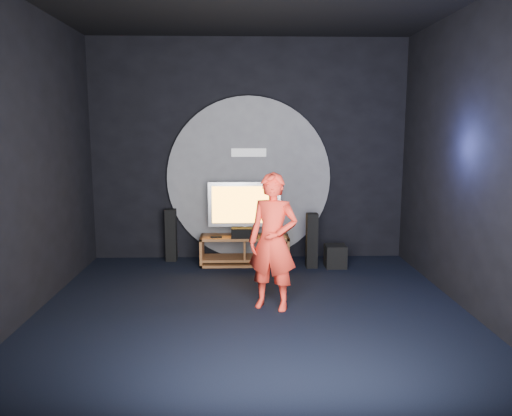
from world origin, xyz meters
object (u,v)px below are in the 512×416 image
at_px(tower_speaker_left, 171,235).
at_px(subwoofer, 335,256).
at_px(tv, 244,206).
at_px(media_console, 245,252).
at_px(tower_speaker_right, 312,240).
at_px(player, 273,242).

bearing_deg(tower_speaker_left, subwoofer, -10.16).
bearing_deg(subwoofer, tv, 169.14).
bearing_deg(media_console, tower_speaker_right, -10.89).
bearing_deg(subwoofer, media_console, 171.80).
height_order(tower_speaker_left, player, player).
distance_m(tower_speaker_right, subwoofer, 0.44).
bearing_deg(tower_speaker_right, subwoofer, -0.60).
xyz_separation_m(tower_speaker_left, tower_speaker_right, (2.19, -0.45, 0.00)).
relative_size(tower_speaker_right, player, 0.52).
relative_size(tv, subwoofer, 3.26).
height_order(media_console, tower_speaker_left, tower_speaker_left).
height_order(tower_speaker_left, tower_speaker_right, same).
relative_size(tower_speaker_right, subwoofer, 2.43).
distance_m(tv, subwoofer, 1.59).
xyz_separation_m(tower_speaker_right, subwoofer, (0.37, -0.00, -0.24)).
relative_size(media_console, player, 0.85).
bearing_deg(media_console, player, -80.78).
relative_size(tower_speaker_left, player, 0.52).
relative_size(media_console, tower_speaker_left, 1.64).
bearing_deg(tv, media_console, -83.87).
bearing_deg(tower_speaker_left, tower_speaker_right, -11.72).
bearing_deg(tv, tower_speaker_right, -14.41).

